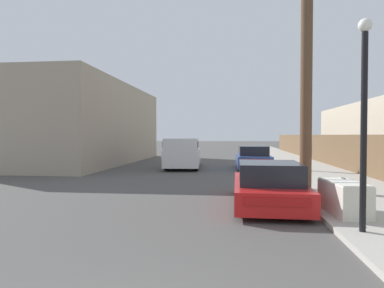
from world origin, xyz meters
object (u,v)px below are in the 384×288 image
object	(u,v)px
car_parked_mid	(253,158)
street_lamp	(364,107)
pedestrian	(308,155)
discarded_fridge	(344,198)
utility_pole	(307,54)
parked_sports_car_red	(268,186)
pickup_truck	(183,153)

from	to	relation	value
car_parked_mid	street_lamp	distance (m)	13.56
car_parked_mid	pedestrian	world-z (taller)	pedestrian
discarded_fridge	street_lamp	world-z (taller)	street_lamp
discarded_fridge	utility_pole	world-z (taller)	utility_pole
discarded_fridge	pedestrian	distance (m)	10.10
parked_sports_car_red	street_lamp	distance (m)	3.74
pickup_truck	pedestrian	bearing A→B (deg)	161.49
pickup_truck	street_lamp	distance (m)	14.47
discarded_fridge	pickup_truck	distance (m)	13.02
parked_sports_car_red	pickup_truck	size ratio (longest dim) A/B	0.78
parked_sports_car_red	utility_pole	world-z (taller)	utility_pole
parked_sports_car_red	car_parked_mid	size ratio (longest dim) A/B	1.06
car_parked_mid	utility_pole	bearing A→B (deg)	-81.92
pickup_truck	pedestrian	world-z (taller)	pickup_truck
car_parked_mid	pickup_truck	world-z (taller)	pickup_truck
parked_sports_car_red	pickup_truck	distance (m)	11.22
parked_sports_car_red	car_parked_mid	bearing A→B (deg)	89.61
pickup_truck	utility_pole	distance (m)	10.47
discarded_fridge	pedestrian	world-z (taller)	pedestrian
car_parked_mid	utility_pole	world-z (taller)	utility_pole
discarded_fridge	parked_sports_car_red	xyz separation A→B (m)	(-1.63, 1.26, 0.06)
discarded_fridge	pedestrian	bearing A→B (deg)	77.00
pickup_truck	discarded_fridge	bearing A→B (deg)	111.18
parked_sports_car_red	street_lamp	bearing A→B (deg)	-61.00
utility_pole	street_lamp	bearing A→B (deg)	-90.00
parked_sports_car_red	utility_pole	size ratio (longest dim) A/B	0.47
utility_pole	pickup_truck	bearing A→B (deg)	124.22
discarded_fridge	street_lamp	distance (m)	2.55
pickup_truck	pedestrian	distance (m)	7.13
utility_pole	parked_sports_car_red	bearing A→B (deg)	-121.61
pedestrian	pickup_truck	bearing A→B (deg)	165.75
discarded_fridge	pickup_truck	xyz separation A→B (m)	(-5.59, 11.75, 0.39)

